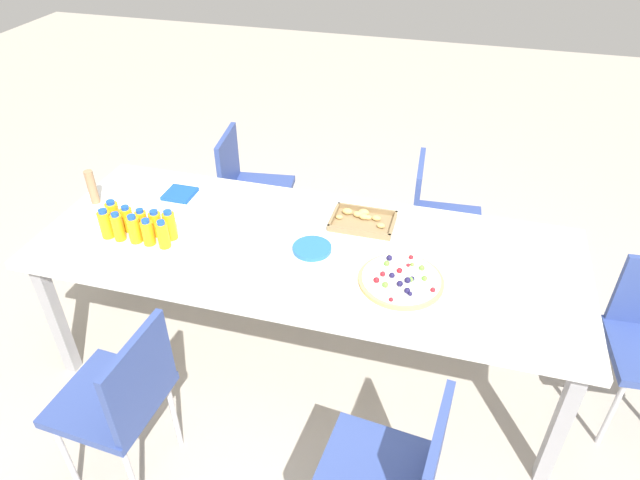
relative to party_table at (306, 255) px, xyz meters
The scene contains 21 objects.
ground_plane 0.69m from the party_table, ahead, with size 12.00×12.00×0.00m, color #B2A899.
party_table is the anchor object (origin of this frame).
chair_near_right 1.07m from the party_table, 56.59° to the right, with size 0.44×0.44×0.83m.
chair_near_left 1.00m from the party_table, 122.21° to the right, with size 0.42×0.42×0.83m.
chair_far_left 1.09m from the party_table, 126.91° to the left, with size 0.45×0.45×0.83m.
chair_far_right 1.00m from the party_table, 56.37° to the left, with size 0.42×0.42×0.83m.
juice_bottle_0 0.95m from the party_table, 169.18° to the right, with size 0.06×0.06×0.15m.
juice_bottle_1 0.89m from the party_table, 168.00° to the right, with size 0.05×0.05×0.15m.
juice_bottle_2 0.81m from the party_table, 167.17° to the right, with size 0.06×0.06×0.14m.
juice_bottle_3 0.74m from the party_table, 165.90° to the right, with size 0.06×0.06×0.13m.
juice_bottle_4 0.66m from the party_table, 164.07° to the right, with size 0.06×0.06×0.14m.
juice_bottle_5 0.95m from the party_table, behind, with size 0.06×0.06×0.15m.
juice_bottle_6 0.87m from the party_table, behind, with size 0.06×0.06×0.13m.
juice_bottle_7 0.79m from the party_table, behind, with size 0.05×0.05×0.13m.
juice_bottle_8 0.73m from the party_table, behind, with size 0.06×0.06×0.13m.
juice_bottle_9 0.65m from the party_table, behind, with size 0.06×0.06×0.15m.
fruit_pizza 0.49m from the party_table, 17.48° to the right, with size 0.36×0.36×0.05m.
snack_tray 0.34m from the party_table, 50.38° to the left, with size 0.31×0.22×0.04m.
plate_stack 0.08m from the party_table, 37.63° to the right, with size 0.18×0.18×0.02m.
napkin_stack 0.82m from the party_table, 161.93° to the left, with size 0.15×0.15×0.02m, color #194CA5.
cardboard_tube 1.17m from the party_table, behind, with size 0.04×0.04×0.18m, color #9E7A56.
Camera 1 is at (0.62, -2.00, 2.29)m, focal length 31.47 mm.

